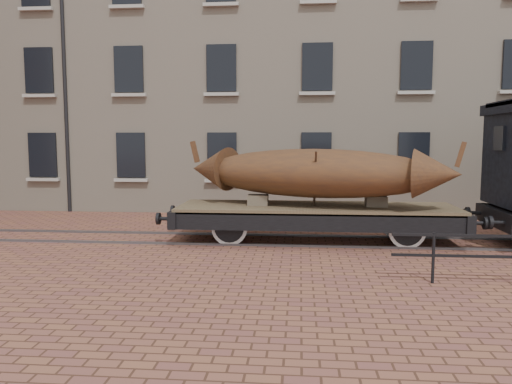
{
  "coord_description": "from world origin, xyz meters",
  "views": [
    {
      "loc": [
        0.41,
        -13.54,
        2.78
      ],
      "look_at": [
        -0.83,
        0.5,
        1.3
      ],
      "focal_mm": 35.0,
      "sensor_mm": 36.0,
      "label": 1
    }
  ],
  "objects": [
    {
      "name": "iron_boat",
      "position": [
        0.8,
        -0.0,
        1.89
      ],
      "size": [
        7.45,
        3.8,
        1.76
      ],
      "color": "brown",
      "rests_on": "flatcar_wagon"
    },
    {
      "name": "rail_track",
      "position": [
        0.0,
        0.0,
        0.03
      ],
      "size": [
        30.0,
        1.52,
        0.06
      ],
      "color": "#59595E",
      "rests_on": "ground"
    },
    {
      "name": "warehouse_cream",
      "position": [
        3.0,
        9.99,
        7.0
      ],
      "size": [
        40.0,
        10.19,
        14.0
      ],
      "color": "beige",
      "rests_on": "ground"
    },
    {
      "name": "ground",
      "position": [
        0.0,
        0.0,
        0.0
      ],
      "size": [
        90.0,
        90.0,
        0.0
      ],
      "primitive_type": "plane",
      "color": "brown"
    },
    {
      "name": "flatcar_wagon",
      "position": [
        0.86,
        -0.0,
        0.79
      ],
      "size": [
        8.45,
        2.29,
        1.28
      ],
      "color": "brown",
      "rests_on": "ground"
    }
  ]
}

